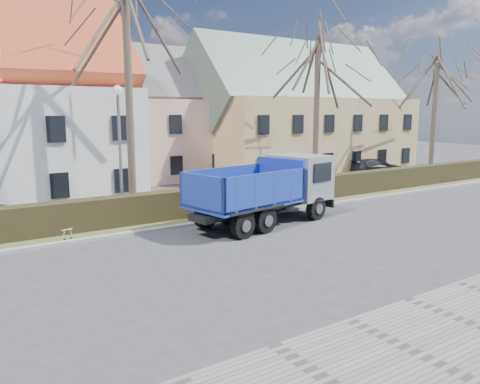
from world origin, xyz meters
TOP-DOWN VIEW (x-y plane):
  - ground at (0.00, 0.00)m, footprint 120.00×120.00m
  - curb_far at (0.00, 4.60)m, footprint 80.00×0.30m
  - grass_strip at (0.00, 6.20)m, footprint 80.00×3.00m
  - hedge at (0.00, 6.00)m, footprint 60.00×0.90m
  - building_pink at (4.00, 20.00)m, footprint 10.80×8.80m
  - building_yellow at (16.00, 17.00)m, footprint 18.80×10.80m
  - tree_1 at (-2.00, 8.50)m, footprint 9.20×9.20m
  - tree_2 at (10.00, 8.50)m, footprint 8.00×8.00m
  - tree_3 at (22.00, 8.50)m, footprint 7.60×7.60m
  - dump_truck at (1.76, 3.06)m, footprint 7.94×4.15m
  - streetlight at (-3.07, 7.00)m, footprint 0.48×0.48m
  - cart_frame at (-6.18, 4.84)m, footprint 0.69×0.52m
  - parked_car_b at (18.97, 11.17)m, footprint 4.92×3.05m

SIDE VIEW (x-z plane):
  - ground at x=0.00m, z-range 0.00..0.00m
  - grass_strip at x=0.00m, z-range 0.00..0.10m
  - curb_far at x=0.00m, z-range 0.00..0.12m
  - cart_frame at x=-6.18m, z-range 0.00..0.56m
  - hedge at x=0.00m, z-range 0.00..1.30m
  - parked_car_b at x=18.97m, z-range 0.00..1.33m
  - dump_truck at x=1.76m, z-range 0.00..3.02m
  - streetlight at x=-3.07m, z-range 0.00..6.15m
  - building_pink at x=4.00m, z-range 0.00..8.00m
  - building_yellow at x=16.00m, z-range 0.00..8.50m
  - tree_3 at x=22.00m, z-range 0.00..10.45m
  - tree_2 at x=10.00m, z-range 0.00..11.00m
  - tree_1 at x=-2.00m, z-range 0.00..12.65m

